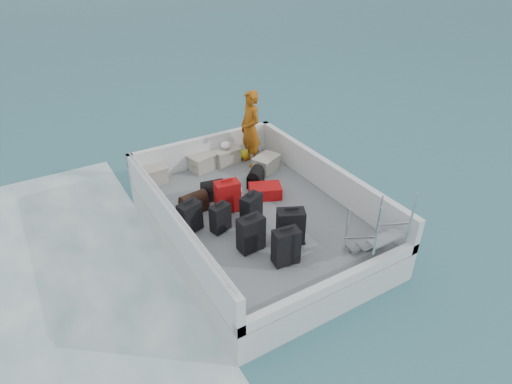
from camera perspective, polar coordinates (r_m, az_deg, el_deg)
ground at (r=8.90m, az=0.03°, el=-6.11°), size 160.00×160.00×0.00m
ferry_hull at (r=8.72m, az=0.03°, el=-4.56°), size 3.60×5.00×0.60m
deck at (r=8.54m, az=0.03°, el=-2.88°), size 3.30×4.70×0.02m
deck_fittings at (r=8.26m, az=3.24°, el=-1.08°), size 3.60×5.00×0.90m
suitcase_1 at (r=7.93m, az=-4.78°, el=-3.52°), size 0.42×0.31×0.56m
suitcase_2 at (r=7.99m, az=-8.79°, el=-3.35°), size 0.47×0.36×0.60m
suitcase_3 at (r=7.16m, az=4.02°, el=-7.36°), size 0.47×0.32×0.67m
suitcase_4 at (r=7.43m, az=-0.68°, el=-5.63°), size 0.47×0.29×0.67m
suitcase_5 at (r=8.45m, az=-3.81°, el=-0.63°), size 0.51×0.36×0.66m
suitcase_6 at (r=7.62m, az=4.63°, el=-4.64°), size 0.56×0.47×0.67m
suitcase_7 at (r=8.12m, az=-0.63°, el=-2.29°), size 0.49×0.39×0.60m
suitcase_8 at (r=8.99m, az=1.23°, el=0.12°), size 0.78×0.66×0.26m
duffel_0 at (r=8.60m, az=-8.27°, el=-1.63°), size 0.57×0.36×0.32m
duffel_1 at (r=8.96m, az=-5.77°, el=0.06°), size 0.51×0.38×0.32m
duffel_2 at (r=9.37m, az=-0.05°, el=1.77°), size 0.52×0.52×0.32m
crate_0 at (r=9.72m, az=-13.63°, el=2.11°), size 0.59×0.41×0.36m
crate_1 at (r=10.08m, az=-7.06°, el=3.91°), size 0.65×0.52×0.35m
crate_2 at (r=10.30m, az=-4.02°, el=4.75°), size 0.63×0.46×0.36m
crate_3 at (r=9.95m, az=1.36°, el=3.72°), size 0.67×0.58×0.34m
yellow_bag at (r=10.54m, az=-1.58°, el=5.07°), size 0.28×0.26×0.22m
white_bag at (r=10.18m, az=-4.08°, el=6.10°), size 0.24×0.24×0.18m
passenger at (r=9.97m, az=-0.74°, el=8.44°), size 0.43×0.66×1.79m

